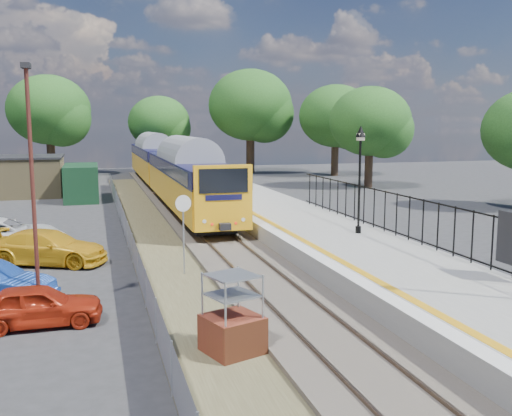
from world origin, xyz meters
name	(u,v)px	position (x,y,z in m)	size (l,w,h in m)	color
ground	(287,305)	(0.00, 0.00, 0.00)	(120.00, 120.00, 0.00)	#2D2D30
track_bed	(210,242)	(-0.47, 9.67, 0.09)	(5.90, 80.00, 0.29)	#473F38
platform	(317,236)	(4.20, 8.00, 0.45)	(5.00, 70.00, 0.90)	gray
platform_edge	(274,228)	(2.14, 8.00, 0.90)	(0.90, 70.00, 0.01)	silver
victorian_lamp_north	(360,154)	(5.30, 6.00, 4.30)	(0.44, 0.44, 4.60)	black
palisade_fence	(434,225)	(6.55, 2.24, 1.84)	(0.12, 26.00, 2.00)	black
wire_fence	(125,227)	(-4.20, 12.00, 0.60)	(0.06, 52.00, 1.20)	#999EA3
outbuilding	(23,177)	(-10.91, 31.21, 1.52)	(10.80, 10.10, 3.12)	#8F7C51
tree_line	(164,114)	(1.40, 42.00, 6.61)	(56.80, 43.80, 11.88)	#332319
train	(167,166)	(0.00, 29.28, 2.34)	(2.82, 40.83, 3.51)	#F6AB15
brick_plinth	(232,316)	(-2.50, -3.20, 0.96)	(1.59, 1.59, 2.01)	brown
speed_sign	(183,220)	(-2.50, 4.39, 2.06)	(0.60, 0.16, 3.00)	#999EA3
carpark_lamp	(32,175)	(-7.28, 1.38, 4.11)	(0.25, 0.50, 7.22)	#53231B
car_red	(38,305)	(-7.21, 0.17, 0.59)	(1.39, 3.46, 1.18)	#AE2710
car_yellow	(48,247)	(-7.45, 7.61, 0.68)	(1.91, 4.71, 1.37)	gold
car_white	(2,235)	(-9.56, 10.49, 0.75)	(2.48, 5.38, 1.50)	silver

